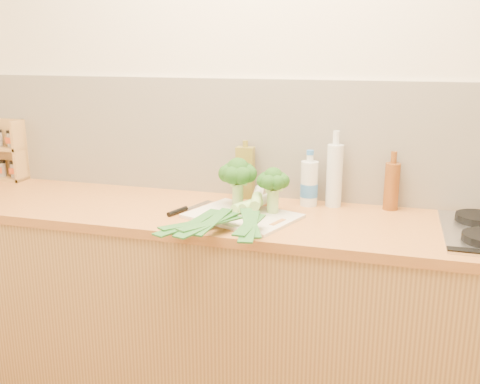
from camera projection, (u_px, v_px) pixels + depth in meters
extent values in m
plane|color=beige|center=(274.00, 111.00, 2.41)|extent=(3.50, 0.00, 3.50)
cube|color=silver|center=(273.00, 140.00, 2.43)|extent=(3.20, 0.02, 0.54)
cube|color=#B08849|center=(256.00, 316.00, 2.35)|extent=(3.20, 0.60, 0.86)
cube|color=#B07233|center=(256.00, 219.00, 2.24)|extent=(3.20, 0.62, 0.04)
cylinder|color=black|center=(478.00, 218.00, 2.10)|extent=(0.17, 0.17, 0.03)
cube|color=beige|center=(242.00, 216.00, 2.19)|extent=(0.50, 0.43, 0.01)
cylinder|color=#9FC975|center=(238.00, 195.00, 2.30)|extent=(0.05, 0.05, 0.10)
sphere|color=#17380F|center=(238.00, 169.00, 2.27)|extent=(0.10, 0.10, 0.10)
sphere|color=#17380F|center=(248.00, 174.00, 2.27)|extent=(0.08, 0.08, 0.08)
sphere|color=#17380F|center=(247.00, 172.00, 2.30)|extent=(0.08, 0.08, 0.08)
sphere|color=#17380F|center=(238.00, 171.00, 2.32)|extent=(0.08, 0.08, 0.08)
sphere|color=#17380F|center=(230.00, 172.00, 2.31)|extent=(0.08, 0.08, 0.08)
sphere|color=#17380F|center=(227.00, 174.00, 2.27)|extent=(0.08, 0.08, 0.08)
sphere|color=#17380F|center=(232.00, 175.00, 2.24)|extent=(0.08, 0.08, 0.08)
sphere|color=#17380F|center=(242.00, 176.00, 2.24)|extent=(0.08, 0.08, 0.08)
cylinder|color=#9FC975|center=(273.00, 201.00, 2.21)|extent=(0.05, 0.05, 0.10)
sphere|color=#17380F|center=(273.00, 177.00, 2.18)|extent=(0.08, 0.08, 0.08)
sphere|color=#17380F|center=(282.00, 181.00, 2.17)|extent=(0.06, 0.06, 0.06)
sphere|color=#17380F|center=(280.00, 179.00, 2.21)|extent=(0.06, 0.06, 0.06)
sphere|color=#17380F|center=(273.00, 178.00, 2.22)|extent=(0.06, 0.06, 0.06)
sphere|color=#17380F|center=(266.00, 179.00, 2.21)|extent=(0.06, 0.06, 0.06)
sphere|color=#17380F|center=(264.00, 181.00, 2.18)|extent=(0.06, 0.06, 0.06)
sphere|color=#17380F|center=(269.00, 182.00, 2.15)|extent=(0.06, 0.06, 0.06)
sphere|color=#17380F|center=(277.00, 183.00, 2.15)|extent=(0.06, 0.06, 0.06)
cylinder|color=white|center=(266.00, 199.00, 2.33)|extent=(0.09, 0.13, 0.04)
cylinder|color=#8ABF5F|center=(246.00, 206.00, 2.23)|extent=(0.10, 0.16, 0.04)
cube|color=#1B4B1C|center=(195.00, 223.00, 2.01)|extent=(0.21, 0.27, 0.02)
cube|color=#1B4B1C|center=(191.00, 224.00, 1.99)|extent=(0.18, 0.33, 0.01)
cube|color=#1B4B1C|center=(197.00, 222.00, 2.02)|extent=(0.10, 0.28, 0.02)
cylinder|color=white|center=(265.00, 199.00, 2.26)|extent=(0.07, 0.11, 0.04)
cylinder|color=#8ABF5F|center=(251.00, 205.00, 2.18)|extent=(0.08, 0.13, 0.04)
cube|color=#1B4B1C|center=(211.00, 223.00, 1.95)|extent=(0.18, 0.29, 0.02)
cube|color=#1B4B1C|center=(208.00, 224.00, 1.93)|extent=(0.15, 0.34, 0.01)
cube|color=#1B4B1C|center=(213.00, 222.00, 1.96)|extent=(0.07, 0.28, 0.02)
cylinder|color=white|center=(258.00, 193.00, 2.30)|extent=(0.06, 0.13, 0.04)
cylinder|color=#8ABF5F|center=(256.00, 201.00, 2.17)|extent=(0.07, 0.16, 0.04)
cube|color=#1B4B1C|center=(250.00, 224.00, 1.88)|extent=(0.05, 0.30, 0.02)
cube|color=#1B4B1C|center=(249.00, 226.00, 1.86)|extent=(0.11, 0.34, 0.01)
cube|color=#1B4B1C|center=(250.00, 222.00, 1.89)|extent=(0.15, 0.28, 0.02)
cube|color=silver|center=(199.00, 205.00, 2.36)|extent=(0.08, 0.17, 0.00)
cylinder|color=black|center=(177.00, 211.00, 2.24)|extent=(0.05, 0.11, 0.02)
cube|color=#B1884C|center=(5.00, 148.00, 2.83)|extent=(0.26, 0.02, 0.32)
cube|color=#B1884C|center=(3.00, 178.00, 2.83)|extent=(0.26, 0.11, 0.02)
cube|color=#B1884C|center=(20.00, 151.00, 2.76)|extent=(0.01, 0.11, 0.32)
cylinder|color=gray|center=(2.00, 169.00, 2.82)|extent=(0.04, 0.04, 0.07)
cylinder|color=gray|center=(15.00, 170.00, 2.80)|extent=(0.04, 0.04, 0.07)
cylinder|color=gray|center=(11.00, 140.00, 2.76)|extent=(0.04, 0.04, 0.07)
cube|color=olive|center=(245.00, 173.00, 2.45)|extent=(0.08, 0.05, 0.24)
cylinder|color=olive|center=(245.00, 144.00, 2.41)|extent=(0.02, 0.02, 0.03)
cylinder|color=silver|center=(334.00, 176.00, 2.32)|extent=(0.07, 0.07, 0.27)
cylinder|color=silver|center=(336.00, 138.00, 2.28)|extent=(0.03, 0.03, 0.06)
cylinder|color=brown|center=(392.00, 186.00, 2.28)|extent=(0.06, 0.06, 0.20)
cylinder|color=brown|center=(394.00, 157.00, 2.25)|extent=(0.03, 0.03, 0.05)
cylinder|color=silver|center=(309.00, 184.00, 2.34)|extent=(0.08, 0.08, 0.20)
cylinder|color=silver|center=(310.00, 158.00, 2.31)|extent=(0.03, 0.03, 0.03)
cylinder|color=#3370C1|center=(309.00, 190.00, 2.35)|extent=(0.08, 0.08, 0.06)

